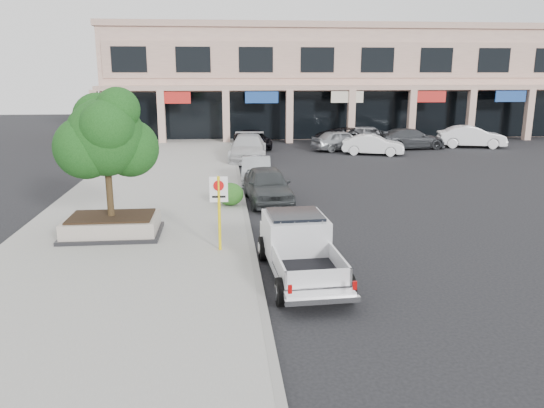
# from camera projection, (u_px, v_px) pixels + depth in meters

# --- Properties ---
(ground) EXTENTS (120.00, 120.00, 0.00)m
(ground) POSITION_uv_depth(u_px,v_px,m) (304.00, 257.00, 16.09)
(ground) COLOR black
(ground) RESTS_ON ground
(sidewalk) EXTENTS (8.00, 52.00, 0.15)m
(sidewalk) POSITION_uv_depth(u_px,v_px,m) (146.00, 210.00, 21.36)
(sidewalk) COLOR gray
(sidewalk) RESTS_ON ground
(curb) EXTENTS (0.20, 52.00, 0.15)m
(curb) POSITION_uv_depth(u_px,v_px,m) (244.00, 208.00, 21.73)
(curb) COLOR gray
(curb) RESTS_ON ground
(strip_mall) EXTENTS (40.55, 12.43, 9.50)m
(strip_mall) POSITION_uv_depth(u_px,v_px,m) (334.00, 81.00, 48.48)
(strip_mall) COLOR tan
(strip_mall) RESTS_ON ground
(planter) EXTENTS (3.20, 2.20, 0.68)m
(planter) POSITION_uv_depth(u_px,v_px,m) (112.00, 226.00, 17.72)
(planter) COLOR black
(planter) RESTS_ON sidewalk
(planter_tree) EXTENTS (2.90, 2.55, 4.00)m
(planter_tree) POSITION_uv_depth(u_px,v_px,m) (111.00, 137.00, 17.17)
(planter_tree) COLOR #302212
(planter_tree) RESTS_ON planter
(no_parking_sign) EXTENTS (0.55, 0.09, 2.30)m
(no_parking_sign) POSITION_uv_depth(u_px,v_px,m) (219.00, 203.00, 15.96)
(no_parking_sign) COLOR yellow
(no_parking_sign) RESTS_ON sidewalk
(hedge) EXTENTS (1.10, 0.99, 0.93)m
(hedge) POSITION_uv_depth(u_px,v_px,m) (230.00, 194.00, 21.68)
(hedge) COLOR #184C15
(hedge) RESTS_ON sidewalk
(pickup_truck) EXTENTS (2.14, 5.17, 1.60)m
(pickup_truck) POSITION_uv_depth(u_px,v_px,m) (301.00, 250.00, 14.27)
(pickup_truck) COLOR silver
(pickup_truck) RESTS_ON ground
(curb_car_a) EXTENTS (2.11, 4.56, 1.51)m
(curb_car_a) POSITION_uv_depth(u_px,v_px,m) (268.00, 185.00, 22.80)
(curb_car_a) COLOR #313537
(curb_car_a) RESTS_ON ground
(curb_car_b) EXTENTS (1.68, 4.16, 1.34)m
(curb_car_b) POSITION_uv_depth(u_px,v_px,m) (256.00, 171.00, 26.60)
(curb_car_b) COLOR #989CA0
(curb_car_b) RESTS_ON ground
(curb_car_c) EXTENTS (2.80, 5.79, 1.63)m
(curb_car_c) POSITION_uv_depth(u_px,v_px,m) (248.00, 148.00, 33.67)
(curb_car_c) COLOR silver
(curb_car_c) RESTS_ON ground
(curb_car_d) EXTENTS (2.82, 5.05, 1.34)m
(curb_car_d) POSITION_uv_depth(u_px,v_px,m) (253.00, 139.00, 39.20)
(curb_car_d) COLOR black
(curb_car_d) RESTS_ON ground
(lot_car_a) EXTENTS (4.67, 2.94, 1.48)m
(lot_car_a) POSITION_uv_depth(u_px,v_px,m) (341.00, 140.00, 38.08)
(lot_car_a) COLOR #999CA1
(lot_car_a) RESTS_ON ground
(lot_car_b) EXTENTS (4.38, 2.72, 1.36)m
(lot_car_b) POSITION_uv_depth(u_px,v_px,m) (373.00, 145.00, 36.13)
(lot_car_b) COLOR white
(lot_car_b) RESTS_ON ground
(lot_car_c) EXTENTS (5.44, 2.83, 1.51)m
(lot_car_c) POSITION_uv_depth(u_px,v_px,m) (410.00, 139.00, 38.90)
(lot_car_c) COLOR #333539
(lot_car_c) RESTS_ON ground
(lot_car_d) EXTENTS (5.86, 4.12, 1.48)m
(lot_car_d) POSITION_uv_depth(u_px,v_px,m) (352.00, 138.00, 39.54)
(lot_car_d) COLOR black
(lot_car_d) RESTS_ON ground
(lot_car_e) EXTENTS (4.96, 3.02, 1.58)m
(lot_car_e) POSITION_uv_depth(u_px,v_px,m) (370.00, 136.00, 40.27)
(lot_car_e) COLOR #ABACB3
(lot_car_e) RESTS_ON ground
(lot_car_f) EXTENTS (5.13, 2.76, 1.61)m
(lot_car_f) POSITION_uv_depth(u_px,v_px,m) (471.00, 137.00, 39.70)
(lot_car_f) COLOR white
(lot_car_f) RESTS_ON ground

